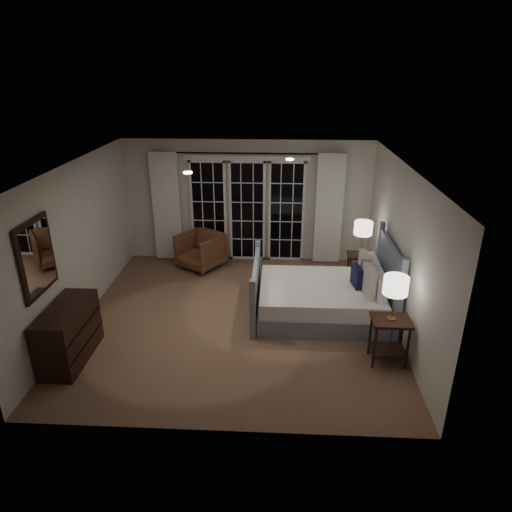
{
  "coord_description": "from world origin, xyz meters",
  "views": [
    {
      "loc": [
        0.64,
        -6.47,
        3.86
      ],
      "look_at": [
        0.3,
        0.14,
        1.05
      ],
      "focal_mm": 32.0,
      "sensor_mm": 36.0,
      "label": 1
    }
  ],
  "objects_px": {
    "nightstand_right": "(360,265)",
    "dresser": "(69,333)",
    "nightstand_left": "(389,334)",
    "lamp_left": "(396,286)",
    "bed": "(324,297)",
    "armchair": "(201,250)",
    "lamp_right": "(363,228)"
  },
  "relations": [
    {
      "from": "armchair",
      "to": "dresser",
      "type": "bearing_deg",
      "value": -77.99
    },
    {
      "from": "nightstand_left",
      "to": "armchair",
      "type": "xyz_separation_m",
      "value": [
        -3.11,
        3.06,
        -0.08
      ]
    },
    {
      "from": "nightstand_left",
      "to": "dresser",
      "type": "bearing_deg",
      "value": -177.88
    },
    {
      "from": "nightstand_right",
      "to": "dresser",
      "type": "relative_size",
      "value": 0.52
    },
    {
      "from": "lamp_left",
      "to": "armchair",
      "type": "bearing_deg",
      "value": 135.47
    },
    {
      "from": "bed",
      "to": "nightstand_right",
      "type": "xyz_separation_m",
      "value": [
        0.76,
        1.18,
        0.07
      ]
    },
    {
      "from": "nightstand_left",
      "to": "lamp_left",
      "type": "relative_size",
      "value": 1.07
    },
    {
      "from": "lamp_right",
      "to": "lamp_left",
      "type": "bearing_deg",
      "value": -89.61
    },
    {
      "from": "nightstand_left",
      "to": "nightstand_right",
      "type": "distance_m",
      "value": 2.44
    },
    {
      "from": "nightstand_left",
      "to": "dresser",
      "type": "height_order",
      "value": "dresser"
    },
    {
      "from": "bed",
      "to": "dresser",
      "type": "xyz_separation_m",
      "value": [
        -3.65,
        -1.42,
        0.08
      ]
    },
    {
      "from": "nightstand_left",
      "to": "bed",
      "type": "bearing_deg",
      "value": 121.6
    },
    {
      "from": "nightstand_right",
      "to": "dresser",
      "type": "bearing_deg",
      "value": -149.4
    },
    {
      "from": "nightstand_left",
      "to": "nightstand_right",
      "type": "relative_size",
      "value": 1.12
    },
    {
      "from": "bed",
      "to": "dresser",
      "type": "distance_m",
      "value": 3.92
    },
    {
      "from": "nightstand_right",
      "to": "armchair",
      "type": "height_order",
      "value": "armchair"
    },
    {
      "from": "lamp_left",
      "to": "armchair",
      "type": "height_order",
      "value": "lamp_left"
    },
    {
      "from": "nightstand_right",
      "to": "lamp_left",
      "type": "bearing_deg",
      "value": -89.61
    },
    {
      "from": "nightstand_right",
      "to": "lamp_right",
      "type": "distance_m",
      "value": 0.72
    },
    {
      "from": "nightstand_left",
      "to": "lamp_right",
      "type": "height_order",
      "value": "lamp_right"
    },
    {
      "from": "lamp_left",
      "to": "dresser",
      "type": "relative_size",
      "value": 0.55
    },
    {
      "from": "armchair",
      "to": "lamp_left",
      "type": "bearing_deg",
      "value": -10.38
    },
    {
      "from": "bed",
      "to": "dresser",
      "type": "height_order",
      "value": "bed"
    },
    {
      "from": "dresser",
      "to": "lamp_left",
      "type": "bearing_deg",
      "value": 2.12
    },
    {
      "from": "nightstand_right",
      "to": "armchair",
      "type": "distance_m",
      "value": 3.15
    },
    {
      "from": "nightstand_left",
      "to": "lamp_left",
      "type": "xyz_separation_m",
      "value": [
        0.0,
        -0.0,
        0.73
      ]
    },
    {
      "from": "bed",
      "to": "armchair",
      "type": "bearing_deg",
      "value": 142.37
    },
    {
      "from": "bed",
      "to": "lamp_left",
      "type": "bearing_deg",
      "value": -58.4
    },
    {
      "from": "lamp_left",
      "to": "dresser",
      "type": "distance_m",
      "value": 4.49
    },
    {
      "from": "lamp_right",
      "to": "dresser",
      "type": "height_order",
      "value": "lamp_right"
    },
    {
      "from": "bed",
      "to": "lamp_left",
      "type": "relative_size",
      "value": 3.46
    },
    {
      "from": "lamp_left",
      "to": "lamp_right",
      "type": "relative_size",
      "value": 1.0
    }
  ]
}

